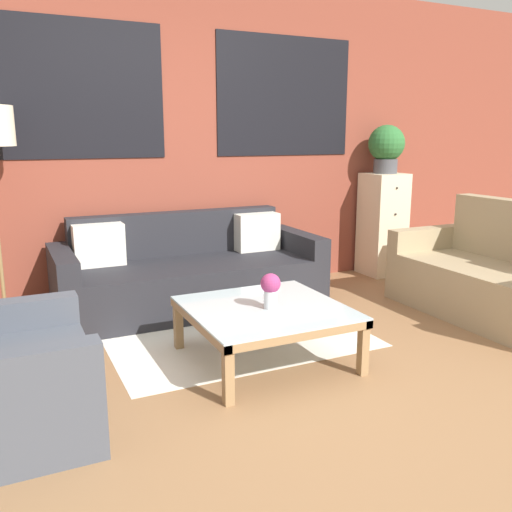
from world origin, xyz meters
TOP-DOWN VIEW (x-y plane):
  - ground_plane at (0.00, 0.00)m, footprint 16.00×16.00m
  - wall_back_brick at (0.00, 2.44)m, footprint 8.40×0.09m
  - rug at (-0.13, 1.22)m, footprint 1.83×1.49m
  - couch_dark at (-0.20, 1.95)m, footprint 2.20×0.88m
  - settee_vintage at (1.95, 0.67)m, footprint 0.80×1.55m
  - coffee_table at (-0.13, 0.64)m, footprint 0.97×0.97m
  - drawer_cabinet at (2.00, 2.16)m, footprint 0.39×0.41m
  - potted_plant at (2.00, 2.16)m, footprint 0.37×0.37m
  - flower_vase at (-0.11, 0.59)m, footprint 0.13×0.13m

SIDE VIEW (x-z plane):
  - ground_plane at x=0.00m, z-range 0.00..0.00m
  - rug at x=-0.13m, z-range 0.00..0.00m
  - couch_dark at x=-0.20m, z-range -0.11..0.67m
  - settee_vintage at x=1.95m, z-range -0.15..0.77m
  - coffee_table at x=-0.13m, z-range 0.13..0.50m
  - flower_vase at x=-0.11m, z-range 0.39..0.61m
  - drawer_cabinet at x=2.00m, z-range 0.00..1.06m
  - potted_plant at x=2.00m, z-range 1.08..1.57m
  - wall_back_brick at x=0.00m, z-range 0.01..2.81m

